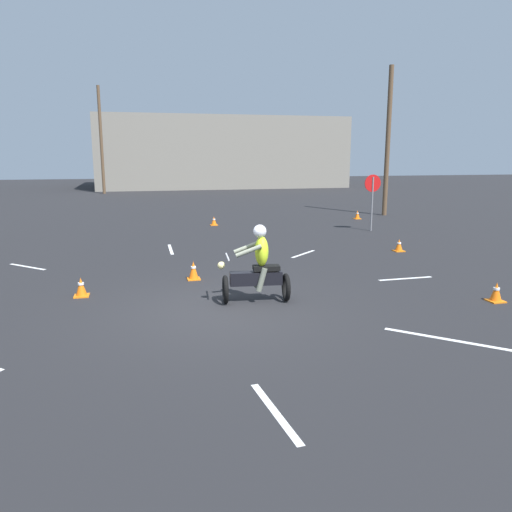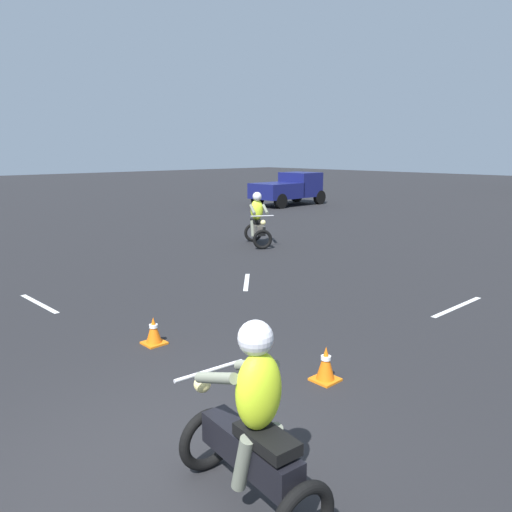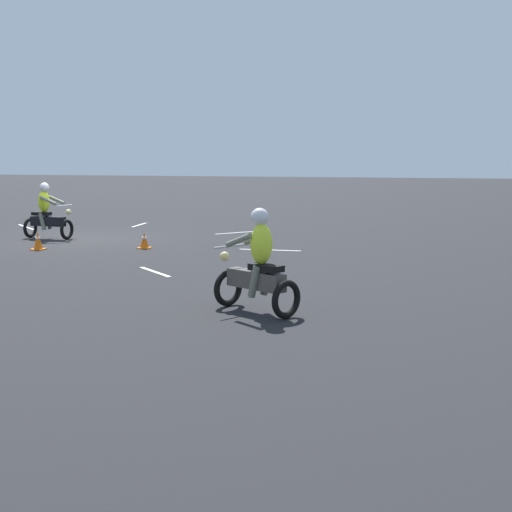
% 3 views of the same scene
% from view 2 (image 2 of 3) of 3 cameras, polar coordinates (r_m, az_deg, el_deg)
% --- Properties ---
extents(ground_plane, '(120.00, 120.00, 0.00)m').
position_cam_2_polar(ground_plane, '(5.03, -11.58, -23.80)').
color(ground_plane, black).
extents(motorcycle_rider_foreground, '(1.54, 0.78, 1.66)m').
position_cam_2_polar(motorcycle_rider_foreground, '(4.23, -0.44, -19.25)').
color(motorcycle_rider_foreground, black).
rests_on(motorcycle_rider_foreground, ground).
extents(motorcycle_rider_background, '(1.51, 1.22, 1.66)m').
position_cam_2_polar(motorcycle_rider_background, '(15.55, 0.16, 3.89)').
color(motorcycle_rider_background, black).
rests_on(motorcycle_rider_background, ground).
extents(pickup_truck, '(1.98, 4.15, 1.73)m').
position_cam_2_polar(pickup_truck, '(27.24, 3.84, 7.77)').
color(pickup_truck, black).
rests_on(pickup_truck, ground).
extents(traffic_cone_near_left, '(0.32, 0.32, 0.47)m').
position_cam_2_polar(traffic_cone_near_left, '(6.62, 7.97, -12.15)').
color(traffic_cone_near_left, orange).
rests_on(traffic_cone_near_left, ground).
extents(traffic_cone_far_center, '(0.32, 0.32, 0.43)m').
position_cam_2_polar(traffic_cone_far_center, '(7.88, -11.61, -8.41)').
color(traffic_cone_far_center, orange).
rests_on(traffic_cone_far_center, ground).
extents(lane_stripe_n, '(0.12, 1.82, 0.01)m').
position_cam_2_polar(lane_stripe_n, '(10.27, 22.02, -5.40)').
color(lane_stripe_n, silver).
rests_on(lane_stripe_n, ground).
extents(lane_stripe_nw, '(1.14, 1.10, 0.01)m').
position_cam_2_polar(lane_stripe_nw, '(11.29, -1.09, -2.98)').
color(lane_stripe_nw, silver).
rests_on(lane_stripe_nw, ground).
extents(lane_stripe_w, '(1.65, 0.16, 0.01)m').
position_cam_2_polar(lane_stripe_w, '(10.60, -23.55, -5.00)').
color(lane_stripe_w, silver).
rests_on(lane_stripe_w, ground).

